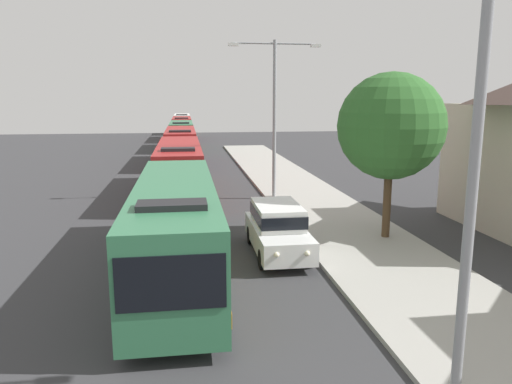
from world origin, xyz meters
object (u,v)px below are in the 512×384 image
(white_suv, at_px, (278,227))
(streetlamp_near, at_px, (479,111))
(bus_second_in_line, at_px, (179,167))
(roadside_tree, at_px, (391,126))
(bus_tail_end, at_px, (182,123))
(bus_middle, at_px, (181,145))
(bus_fourth_in_line, at_px, (181,134))
(bus_lead, at_px, (176,225))
(streetlamp_mid, at_px, (275,104))
(bus_rear, at_px, (182,128))

(white_suv, distance_m, streetlamp_near, 10.61)
(bus_second_in_line, xyz_separation_m, roadside_tree, (8.45, -10.94, 2.97))
(white_suv, relative_size, streetlamp_near, 0.56)
(bus_tail_end, bearing_deg, bus_middle, -90.00)
(bus_second_in_line, bearing_deg, bus_fourth_in_line, 90.00)
(bus_middle, bearing_deg, bus_lead, -90.00)
(bus_middle, height_order, streetlamp_mid, streetlamp_mid)
(bus_second_in_line, height_order, streetlamp_mid, streetlamp_mid)
(bus_fourth_in_line, xyz_separation_m, bus_tail_end, (0.00, 26.01, 0.00))
(streetlamp_mid, xyz_separation_m, roadside_tree, (3.05, -8.90, -0.75))
(streetlamp_mid, bearing_deg, roadside_tree, -71.10)
(bus_second_in_line, bearing_deg, bus_rear, 90.00)
(bus_middle, xyz_separation_m, bus_rear, (-0.00, 25.53, -0.00))
(bus_lead, xyz_separation_m, roadside_tree, (8.45, 2.74, 2.97))
(bus_rear, bearing_deg, bus_second_in_line, -90.00)
(bus_middle, height_order, bus_tail_end, same)
(bus_second_in_line, distance_m, bus_tail_end, 52.79)
(bus_rear, xyz_separation_m, roadside_tree, (8.45, -50.45, 2.97))
(streetlamp_mid, bearing_deg, bus_fourth_in_line, 100.61)
(bus_middle, xyz_separation_m, roadside_tree, (8.45, -24.92, 2.97))
(bus_second_in_line, height_order, bus_rear, same)
(bus_middle, relative_size, streetlamp_near, 1.29)
(bus_lead, relative_size, bus_second_in_line, 0.98)
(white_suv, bearing_deg, bus_fourth_in_line, 95.44)
(bus_fourth_in_line, relative_size, streetlamp_mid, 1.24)
(roadside_tree, bearing_deg, bus_rear, 99.50)
(bus_rear, bearing_deg, white_suv, -85.90)
(bus_middle, height_order, streetlamp_near, streetlamp_near)
(bus_tail_end, height_order, streetlamp_mid, streetlamp_mid)
(bus_tail_end, xyz_separation_m, white_suv, (3.70, -64.87, -0.66))
(bus_lead, relative_size, bus_fourth_in_line, 1.11)
(bus_middle, distance_m, bus_rear, 25.53)
(bus_lead, height_order, bus_rear, same)
(bus_second_in_line, relative_size, streetlamp_near, 1.38)
(bus_lead, bearing_deg, streetlamp_mid, 65.12)
(bus_lead, distance_m, bus_fourth_in_line, 40.45)
(bus_middle, xyz_separation_m, streetlamp_near, (5.40, -35.50, 3.87))
(bus_fourth_in_line, bearing_deg, streetlamp_mid, -79.39)
(streetlamp_near, xyz_separation_m, roadside_tree, (3.05, 10.58, -0.90))
(bus_fourth_in_line, xyz_separation_m, streetlamp_near, (5.40, -48.30, 3.87))
(bus_lead, distance_m, bus_middle, 27.66)
(bus_tail_end, bearing_deg, white_suv, -86.74)
(white_suv, bearing_deg, bus_lead, -156.59)
(bus_lead, height_order, bus_fourth_in_line, same)
(white_suv, height_order, streetlamp_near, streetlamp_near)
(streetlamp_near, height_order, streetlamp_mid, streetlamp_near)
(bus_middle, distance_m, bus_fourth_in_line, 12.80)
(bus_middle, relative_size, bus_rear, 1.02)
(streetlamp_mid, bearing_deg, bus_tail_end, 95.62)
(bus_lead, xyz_separation_m, bus_fourth_in_line, (-0.00, 40.45, -0.00))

